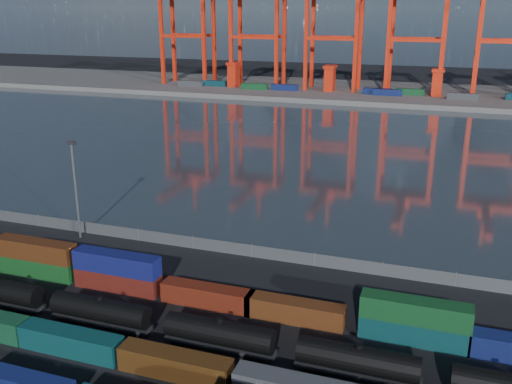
% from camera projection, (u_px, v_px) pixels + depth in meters
% --- Properties ---
extents(ground, '(700.00, 700.00, 0.00)m').
position_uv_depth(ground, '(168.00, 356.00, 63.41)').
color(ground, black).
rests_on(ground, ground).
extents(harbor_water, '(700.00, 700.00, 0.00)m').
position_uv_depth(harbor_water, '(345.00, 148.00, 157.75)').
color(harbor_water, '#2B363E').
rests_on(harbor_water, ground).
extents(far_quay, '(700.00, 70.00, 2.00)m').
position_uv_depth(far_quay, '(390.00, 93.00, 251.79)').
color(far_quay, '#514F4C').
rests_on(far_quay, ground).
extents(container_row_south, '(138.73, 2.27, 4.83)m').
position_uv_depth(container_row_south, '(21.00, 382.00, 56.42)').
color(container_row_south, '#393D3E').
rests_on(container_row_south, ground).
extents(container_row_mid, '(128.49, 2.52, 5.36)m').
position_uv_depth(container_row_mid, '(96.00, 345.00, 62.56)').
color(container_row_mid, navy).
rests_on(container_row_mid, ground).
extents(container_row_north, '(141.82, 2.53, 5.39)m').
position_uv_depth(container_row_north, '(196.00, 290.00, 74.11)').
color(container_row_north, navy).
rests_on(container_row_north, ground).
extents(tanker_string, '(137.18, 2.83, 4.05)m').
position_uv_depth(tanker_string, '(101.00, 311.00, 68.71)').
color(tanker_string, black).
rests_on(tanker_string, ground).
extents(waterfront_fence, '(160.12, 0.12, 2.20)m').
position_uv_depth(waterfront_fence, '(252.00, 251.00, 88.26)').
color(waterfront_fence, '#595B5E').
rests_on(waterfront_fence, ground).
extents(yard_light_mast, '(1.60, 0.40, 16.60)m').
position_uv_depth(yard_light_mast, '(75.00, 185.00, 93.27)').
color(yard_light_mast, slate).
rests_on(yard_light_mast, ground).
extents(gantry_cranes, '(199.56, 47.16, 63.86)m').
position_uv_depth(gantry_cranes, '(376.00, 2.00, 236.35)').
color(gantry_cranes, red).
rests_on(gantry_cranes, ground).
extents(quay_containers, '(172.58, 10.99, 2.60)m').
position_uv_depth(quay_containers, '(360.00, 91.00, 241.45)').
color(quay_containers, navy).
rests_on(quay_containers, far_quay).
extents(straddle_carriers, '(140.00, 7.00, 11.10)m').
position_uv_depth(straddle_carriers, '(382.00, 80.00, 241.48)').
color(straddle_carriers, red).
rests_on(straddle_carriers, far_quay).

